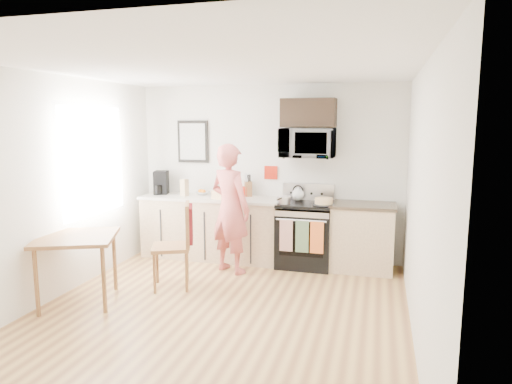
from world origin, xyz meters
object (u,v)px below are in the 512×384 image
(range, at_px, (305,236))
(microwave, at_px, (308,143))
(cake, at_px, (324,202))
(dining_table, at_px, (77,244))
(person, at_px, (230,209))
(chair, at_px, (183,233))

(range, xyz_separation_m, microwave, (-0.00, 0.10, 1.32))
(microwave, height_order, cake, microwave)
(dining_table, bearing_deg, cake, 36.49)
(dining_table, bearing_deg, range, 41.65)
(range, height_order, dining_table, range)
(dining_table, distance_m, cake, 3.19)
(person, bearing_deg, range, -126.09)
(dining_table, bearing_deg, chair, 39.19)
(range, distance_m, dining_table, 3.06)
(dining_table, height_order, chair, chair)
(range, xyz_separation_m, chair, (-1.33, -1.25, 0.25))
(range, xyz_separation_m, dining_table, (-2.28, -2.03, 0.26))
(range, bearing_deg, microwave, 90.06)
(chair, bearing_deg, cake, 12.09)
(person, relative_size, cake, 5.91)
(microwave, xyz_separation_m, person, (-0.95, -0.63, -0.87))
(range, distance_m, cake, 0.62)
(range, bearing_deg, person, -151.04)
(range, distance_m, person, 1.17)
(chair, height_order, cake, chair)
(microwave, distance_m, dining_table, 3.30)
(microwave, relative_size, person, 0.43)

